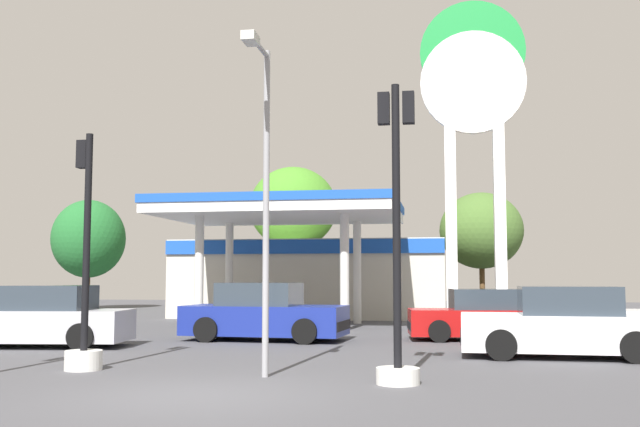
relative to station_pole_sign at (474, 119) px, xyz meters
name	(u,v)px	position (x,y,z in m)	size (l,w,h in m)	color
ground_plane	(193,395)	(-4.98, -15.84, -7.58)	(90.00, 90.00, 0.00)	#47474C
gas_station	(309,271)	(-7.17, 5.65, -5.46)	(12.13, 12.63, 4.68)	beige
station_pole_sign	(474,119)	(0.00, 0.00, 0.00)	(3.82, 0.56, 11.99)	white
car_0	(563,325)	(1.51, -9.35, -6.85)	(4.55, 2.15, 1.61)	black
car_2	(264,314)	(-6.29, -6.08, -6.82)	(4.75, 2.36, 1.66)	black
car_4	(43,319)	(-11.53, -8.99, -6.85)	(4.67, 2.47, 1.60)	black
car_5	(481,317)	(-0.09, -4.95, -6.91)	(4.28, 2.23, 1.48)	black
traffic_signal_0	(397,271)	(-1.93, -14.09, -5.66)	(0.75, 0.75, 5.20)	silver
traffic_signal_2	(84,306)	(-8.17, -13.24, -6.33)	(0.73, 0.73, 4.70)	silver
tree_0	(89,239)	(-21.21, 12.15, -3.57)	(4.14, 4.14, 6.24)	brown
tree_1	(293,208)	(-8.92, 10.55, -2.14)	(4.57, 4.57, 7.59)	brown
tree_2	(481,231)	(0.78, 11.88, -3.36)	(4.30, 4.30, 6.21)	brown
corner_streetlamp	(263,173)	(-4.39, -13.85, -3.85)	(0.24, 1.48, 6.10)	gray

